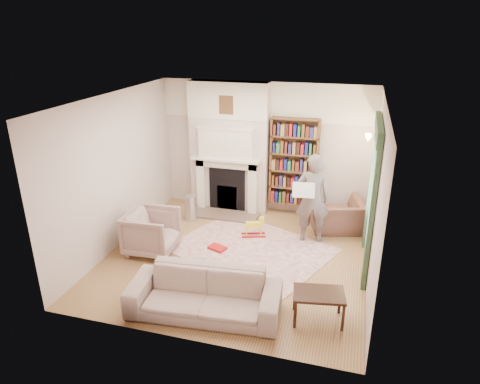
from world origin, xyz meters
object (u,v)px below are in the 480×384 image
(sofa, at_px, (204,294))
(rocking_horse, at_px, (254,227))
(man_reading, at_px, (312,199))
(paraffin_heater, at_px, (191,208))
(bookcase, at_px, (294,162))
(coffee_table, at_px, (318,306))
(armchair_reading, at_px, (337,215))
(armchair_left, at_px, (152,232))

(sofa, relative_size, rocking_horse, 4.63)
(sofa, distance_m, rocking_horse, 2.49)
(man_reading, bearing_deg, paraffin_heater, -13.55)
(bookcase, bearing_deg, coffee_table, -74.95)
(armchair_reading, xyz_separation_m, paraffin_heater, (-2.99, -0.37, -0.05))
(coffee_table, xyz_separation_m, rocking_horse, (-1.48, 2.21, -0.02))
(man_reading, relative_size, paraffin_heater, 3.15)
(sofa, bearing_deg, armchair_left, 131.86)
(armchair_reading, distance_m, paraffin_heater, 3.01)
(bookcase, bearing_deg, armchair_reading, -28.47)
(armchair_reading, bearing_deg, armchair_left, 13.60)
(armchair_reading, bearing_deg, bookcase, -44.53)
(bookcase, distance_m, sofa, 3.92)
(armchair_left, height_order, man_reading, man_reading)
(armchair_left, relative_size, sofa, 0.40)
(armchair_left, relative_size, man_reading, 0.50)
(rocking_horse, bearing_deg, coffee_table, -74.06)
(armchair_reading, relative_size, sofa, 0.46)
(sofa, bearing_deg, paraffin_heater, 110.16)
(sofa, xyz_separation_m, paraffin_heater, (-1.35, 2.86, -0.04))
(armchair_reading, bearing_deg, sofa, 47.06)
(bookcase, relative_size, armchair_left, 2.14)
(paraffin_heater, bearing_deg, armchair_reading, 7.02)
(sofa, relative_size, coffee_table, 3.09)
(rocking_horse, bearing_deg, armchair_left, -164.91)
(paraffin_heater, bearing_deg, sofa, -64.69)
(armchair_left, bearing_deg, coffee_table, -113.08)
(sofa, bearing_deg, bookcase, 75.16)
(bookcase, xyz_separation_m, sofa, (-0.64, -3.77, -0.86))
(bookcase, xyz_separation_m, armchair_reading, (0.99, -0.54, -0.85))
(bookcase, relative_size, coffee_table, 2.64)
(bookcase, distance_m, paraffin_heater, 2.37)
(bookcase, xyz_separation_m, man_reading, (0.54, -1.14, -0.31))
(armchair_reading, bearing_deg, man_reading, 37.07)
(armchair_reading, height_order, paraffin_heater, armchair_reading)
(coffee_table, bearing_deg, armchair_reading, 79.36)
(bookcase, bearing_deg, man_reading, -64.50)
(armchair_left, xyz_separation_m, coffee_table, (3.11, -1.15, -0.17))
(man_reading, xyz_separation_m, paraffin_heater, (-2.54, 0.23, -0.59))
(sofa, height_order, coffee_table, sofa)
(sofa, height_order, paraffin_heater, sofa)
(armchair_reading, xyz_separation_m, sofa, (-1.64, -3.23, -0.01))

